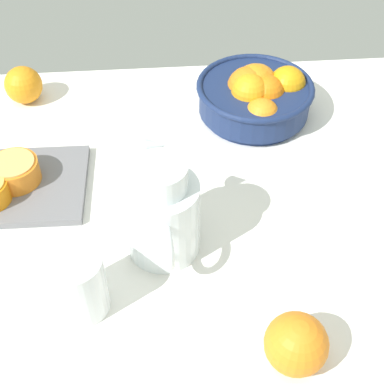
# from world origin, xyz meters

# --- Properties ---
(ground_plane) EXTENTS (1.12, 0.88, 0.03)m
(ground_plane) POSITION_xyz_m (0.00, 0.00, -0.01)
(ground_plane) COLOR white
(fruit_bowl) EXTENTS (0.23, 0.23, 0.10)m
(fruit_bowl) POSITION_xyz_m (0.17, 0.25, 0.05)
(fruit_bowl) COLOR navy
(fruit_bowl) RESTS_ON ground_plane
(juice_pitcher) EXTENTS (0.11, 0.16, 0.18)m
(juice_pitcher) POSITION_xyz_m (-0.03, -0.08, 0.07)
(juice_pitcher) COLOR white
(juice_pitcher) RESTS_ON ground_plane
(second_glass) EXTENTS (0.08, 0.08, 0.10)m
(second_glass) POSITION_xyz_m (-0.15, -0.18, 0.05)
(second_glass) COLOR white
(second_glass) RESTS_ON ground_plane
(cutting_board) EXTENTS (0.25, 0.19, 0.01)m
(cutting_board) POSITION_xyz_m (-0.28, 0.07, 0.01)
(cutting_board) COLOR slate
(cutting_board) RESTS_ON ground_plane
(orange_half_0) EXTENTS (0.07, 0.07, 0.03)m
(orange_half_0) POSITION_xyz_m (-0.28, 0.07, 0.03)
(orange_half_0) COLOR orange
(orange_half_0) RESTS_ON cutting_board
(orange_half_2) EXTENTS (0.09, 0.09, 0.04)m
(orange_half_2) POSITION_xyz_m (-0.28, 0.08, 0.03)
(orange_half_2) COLOR orange
(orange_half_2) RESTS_ON cutting_board
(loose_orange_0) EXTENTS (0.08, 0.08, 0.08)m
(loose_orange_0) POSITION_xyz_m (0.14, -0.29, 0.04)
(loose_orange_0) COLOR orange
(loose_orange_0) RESTS_ON ground_plane
(loose_orange_1) EXTENTS (0.08, 0.08, 0.08)m
(loose_orange_1) POSITION_xyz_m (-0.30, 0.34, 0.04)
(loose_orange_1) COLOR orange
(loose_orange_1) RESTS_ON ground_plane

